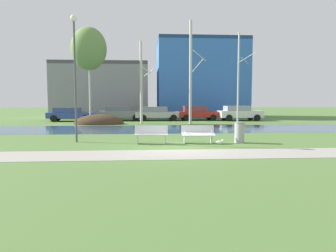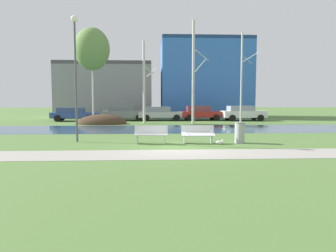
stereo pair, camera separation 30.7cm
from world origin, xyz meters
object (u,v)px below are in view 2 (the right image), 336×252
object	(u,v)px
streetlamp	(75,60)
parked_sedan_second_grey	(124,113)
parked_van_nearest_blue	(74,114)
parked_suv_fifth_white	(243,113)
trash_bin	(240,132)
seagull	(220,142)
parked_wagon_fourth_red	(200,113)
bench_left	(151,134)
parked_hatch_third_silver	(160,113)
bench_right	(198,134)

from	to	relation	value
streetlamp	parked_sedan_second_grey	world-z (taller)	streetlamp
parked_van_nearest_blue	parked_suv_fifth_white	bearing A→B (deg)	-0.72
trash_bin	parked_suv_fifth_white	xyz separation A→B (m)	(4.82, 15.99, 0.26)
seagull	parked_wagon_fourth_red	size ratio (longest dim) A/B	0.10
seagull	streetlamp	size ratio (longest dim) A/B	0.06
streetlamp	parked_suv_fifth_white	size ratio (longest dim) A/B	1.42
bench_left	parked_hatch_third_silver	world-z (taller)	parked_hatch_third_silver
bench_right	parked_suv_fifth_white	xyz separation A→B (m)	(6.87, 16.00, 0.32)
bench_left	parked_hatch_third_silver	bearing A→B (deg)	87.15
parked_hatch_third_silver	parked_wagon_fourth_red	distance (m)	4.14
bench_left	streetlamp	world-z (taller)	streetlamp
parked_suv_fifth_white	parked_wagon_fourth_red	bearing A→B (deg)	169.18
parked_van_nearest_blue	parked_suv_fifth_white	world-z (taller)	parked_suv_fifth_white
parked_hatch_third_silver	parked_suv_fifth_white	world-z (taller)	parked_suv_fifth_white
trash_bin	seagull	world-z (taller)	trash_bin
bench_right	trash_bin	world-z (taller)	trash_bin
seagull	parked_hatch_third_silver	bearing A→B (deg)	97.97
parked_wagon_fourth_red	bench_left	bearing A→B (deg)	-106.47
bench_left	parked_wagon_fourth_red	world-z (taller)	parked_wagon_fourth_red
seagull	parked_wagon_fourth_red	distance (m)	17.42
parked_suv_fifth_white	bench_left	bearing A→B (deg)	-119.75
parked_hatch_third_silver	streetlamp	bearing A→B (deg)	-106.08
bench_left	parked_sedan_second_grey	xyz separation A→B (m)	(-2.80, 16.73, 0.30)
parked_sedan_second_grey	parked_hatch_third_silver	size ratio (longest dim) A/B	0.95
parked_hatch_third_silver	bench_left	bearing A→B (deg)	-92.85
bench_right	parked_hatch_third_silver	size ratio (longest dim) A/B	0.35
streetlamp	bench_right	bearing A→B (deg)	-8.36
parked_wagon_fourth_red	parked_suv_fifth_white	world-z (taller)	parked_suv_fifth_white
bench_right	parked_wagon_fourth_red	xyz separation A→B (m)	(2.70, 16.80, 0.30)
trash_bin	parked_van_nearest_blue	bearing A→B (deg)	126.42
streetlamp	trash_bin	bearing A→B (deg)	-6.20
bench_right	parked_hatch_third_silver	bearing A→B (deg)	94.93
streetlamp	parked_suv_fifth_white	world-z (taller)	streetlamp
trash_bin	parked_sedan_second_grey	bearing A→B (deg)	113.07
trash_bin	streetlamp	xyz separation A→B (m)	(-8.04, 0.87, 3.54)
bench_left	streetlamp	bearing A→B (deg)	166.69
trash_bin	seagull	xyz separation A→B (m)	(-1.08, -0.54, -0.40)
trash_bin	streetlamp	size ratio (longest dim) A/B	0.16
bench_right	trash_bin	bearing A→B (deg)	0.19
bench_left	bench_right	size ratio (longest dim) A/B	1.00
parked_van_nearest_blue	parked_wagon_fourth_red	distance (m)	12.61
bench_left	parked_hatch_third_silver	xyz separation A→B (m)	(0.83, 16.68, 0.27)
bench_right	parked_van_nearest_blue	bearing A→B (deg)	121.43
seagull	trash_bin	bearing A→B (deg)	26.44
parked_hatch_third_silver	parked_suv_fifth_white	distance (m)	8.34
bench_left	parked_suv_fifth_white	distance (m)	18.43
parked_van_nearest_blue	parked_wagon_fourth_red	bearing A→B (deg)	2.67
parked_sedan_second_grey	parked_suv_fifth_white	world-z (taller)	parked_suv_fifth_white
trash_bin	parked_wagon_fourth_red	size ratio (longest dim) A/B	0.24
trash_bin	parked_wagon_fourth_red	xyz separation A→B (m)	(0.65, 16.79, 0.24)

